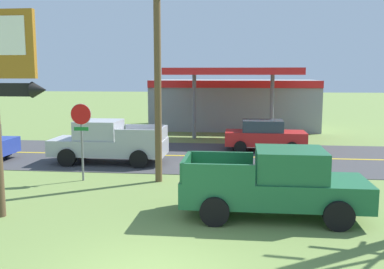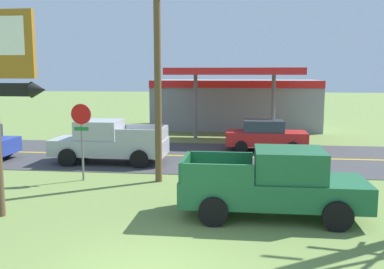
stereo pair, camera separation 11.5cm
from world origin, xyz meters
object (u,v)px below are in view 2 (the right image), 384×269
object	(u,v)px
gas_station	(236,102)
car_red_near_lane	(265,135)
pickup_green_parked_on_lawn	(275,184)
stop_sign	(82,128)
utility_pole	(158,65)
pickup_silver_on_road	(108,142)

from	to	relation	value
gas_station	car_red_near_lane	distance (m)	9.84
pickup_green_parked_on_lawn	car_red_near_lane	size ratio (longest dim) A/B	1.24
pickup_green_parked_on_lawn	car_red_near_lane	bearing A→B (deg)	88.52
car_red_near_lane	gas_station	bearing A→B (deg)	100.40
stop_sign	pickup_green_parked_on_lawn	bearing A→B (deg)	-26.20
gas_station	pickup_green_parked_on_lawn	world-z (taller)	gas_station
utility_pole	car_red_near_lane	size ratio (longest dim) A/B	1.96
utility_pole	gas_station	distance (m)	17.11
car_red_near_lane	pickup_green_parked_on_lawn	bearing A→B (deg)	-91.48
gas_station	pickup_green_parked_on_lawn	bearing A→B (deg)	-85.83
utility_pole	gas_station	xyz separation A→B (m)	(2.58, 16.74, -2.44)
stop_sign	pickup_green_parked_on_lawn	xyz separation A→B (m)	(6.97, -3.43, -1.06)
utility_pole	car_red_near_lane	world-z (taller)	utility_pole
pickup_green_parked_on_lawn	pickup_silver_on_road	distance (m)	9.75
pickup_silver_on_road	car_red_near_lane	bearing A→B (deg)	28.72
pickup_silver_on_road	stop_sign	bearing A→B (deg)	-89.17
gas_station	utility_pole	bearing A→B (deg)	-98.77
pickup_green_parked_on_lawn	car_red_near_lane	distance (m)	10.77
gas_station	pickup_silver_on_road	world-z (taller)	gas_station
stop_sign	pickup_green_parked_on_lawn	world-z (taller)	stop_sign
stop_sign	gas_station	xyz separation A→B (m)	(5.49, 16.95, -0.08)
pickup_green_parked_on_lawn	car_red_near_lane	xyz separation A→B (m)	(0.28, 10.76, -0.13)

